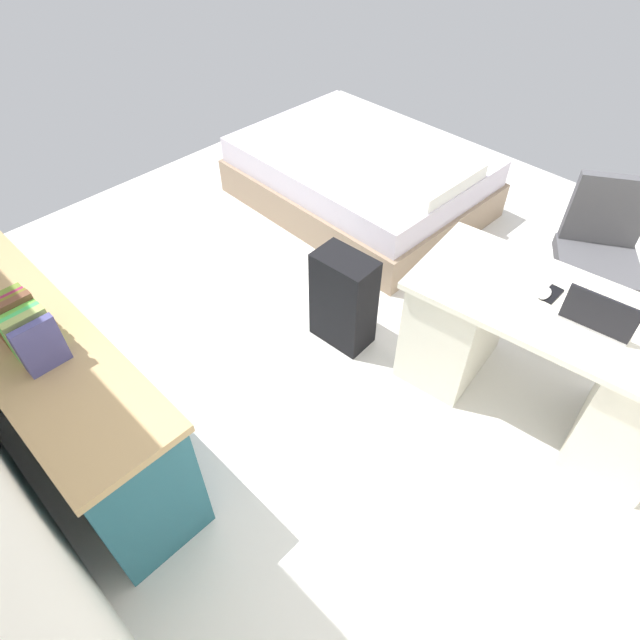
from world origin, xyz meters
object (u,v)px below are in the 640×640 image
suitcase_black (343,300)px  computer_mouse (544,293)px  cell_phone_by_mouse (552,294)px  bed (361,177)px  credenza (58,390)px  desk (542,356)px  laptop (599,316)px  office_chair (593,265)px

suitcase_black → computer_mouse: computer_mouse is taller
cell_phone_by_mouse → bed: bearing=-23.7°
credenza → computer_mouse: size_ratio=18.00×
suitcase_black → computer_mouse: bearing=-162.2°
desk → bed: size_ratio=0.79×
bed → laptop: size_ratio=5.74×
computer_mouse → cell_phone_by_mouse: bearing=-138.3°
bed → cell_phone_by_mouse: (-1.93, 0.82, 0.50)m
suitcase_black → laptop: (-1.23, -0.36, 0.47)m
credenza → bed: bearing=-80.8°
office_chair → suitcase_black: office_chair is taller
office_chair → cell_phone_by_mouse: 0.88m
desk → computer_mouse: (0.11, -0.01, 0.37)m
office_chair → credenza: (1.44, 2.74, -0.02)m
computer_mouse → cell_phone_by_mouse: 0.04m
suitcase_black → desk: bearing=-164.6°
cell_phone_by_mouse → credenza: bearing=51.6°
office_chair → bed: size_ratio=0.49×
office_chair → laptop: size_ratio=2.80×
bed → laptop: laptop is taller
suitcase_black → credenza: bearing=68.8°
desk → bed: desk is taller
office_chair → laptop: laptop is taller
cell_phone_by_mouse → suitcase_black: bearing=21.3°
office_chair → cell_phone_by_mouse: size_ratio=6.91×
bed → desk: bearing=156.9°
bed → suitcase_black: (-0.94, 1.22, 0.07)m
office_chair → suitcase_black: 1.54m
credenza → computer_mouse: 2.42m
bed → cell_phone_by_mouse: bearing=157.0°
bed → laptop: bearing=158.5°
desk → laptop: bearing=-179.4°
office_chair → cell_phone_by_mouse: (-0.05, 0.82, 0.32)m
laptop → cell_phone_by_mouse: (0.24, -0.04, -0.04)m
suitcase_black → laptop: laptop is taller
office_chair → computer_mouse: office_chair is taller
office_chair → cell_phone_by_mouse: bearing=93.4°
desk → office_chair: 0.87m
suitcase_black → bed: bearing=-55.7°
suitcase_black → laptop: size_ratio=1.88×
desk → suitcase_black: desk is taller
bed → suitcase_black: 1.54m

